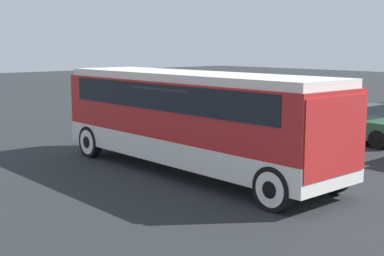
# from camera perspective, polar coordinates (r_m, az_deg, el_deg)

# --- Properties ---
(ground_plane) EXTENTS (120.00, 120.00, 0.00)m
(ground_plane) POSITION_cam_1_polar(r_m,az_deg,el_deg) (15.57, -0.00, -4.73)
(ground_plane) COLOR #26282B
(tour_bus) EXTENTS (9.63, 2.51, 2.89)m
(tour_bus) POSITION_cam_1_polar(r_m,az_deg,el_deg) (15.19, 0.24, 1.60)
(tour_bus) COLOR silver
(tour_bus) RESTS_ON ground_plane
(parked_car_mid) EXTENTS (4.22, 1.94, 1.42)m
(parked_car_mid) POSITION_cam_1_polar(r_m,az_deg,el_deg) (21.58, 16.54, 0.62)
(parked_car_mid) COLOR #2D5638
(parked_car_mid) RESTS_ON ground_plane
(parked_car_far) EXTENTS (4.39, 1.90, 1.47)m
(parked_car_far) POSITION_cam_1_polar(r_m,az_deg,el_deg) (24.61, 8.88, 1.89)
(parked_car_far) COLOR navy
(parked_car_far) RESTS_ON ground_plane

